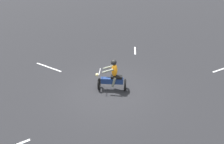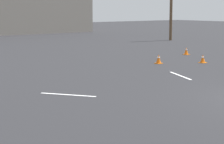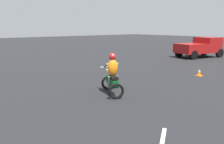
{
  "view_description": "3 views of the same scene",
  "coord_description": "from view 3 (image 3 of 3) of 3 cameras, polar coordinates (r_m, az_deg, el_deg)",
  "views": [
    {
      "loc": [
        -5.07,
        7.62,
        5.89
      ],
      "look_at": [
        0.0,
        -0.19,
        1.0
      ],
      "focal_mm": 35.0,
      "sensor_mm": 36.0,
      "label": 1
    },
    {
      "loc": [
        -12.24,
        -6.81,
        2.81
      ],
      "look_at": [
        -4.22,
        3.16,
        0.9
      ],
      "focal_mm": 70.0,
      "sensor_mm": 36.0,
      "label": 2
    },
    {
      "loc": [
        -1.95,
        1.18,
        2.64
      ],
      "look_at": [
        -8.45,
        6.52,
        0.9
      ],
      "focal_mm": 35.0,
      "sensor_mm": 36.0,
      "label": 3
    }
  ],
  "objects": [
    {
      "name": "motorcycle_rider_background",
      "position": [
        8.59,
        0.06,
        -1.18
      ],
      "size": [
        1.53,
        1.15,
        1.66
      ],
      "rotation": [
        0.0,
        0.0,
        1.13
      ],
      "color": "black",
      "rests_on": "ground"
    },
    {
      "name": "pickup_truck",
      "position": [
        20.85,
        21.95,
        6.14
      ],
      "size": [
        2.84,
        4.47,
        1.73
      ],
      "rotation": [
        0.0,
        0.0,
        -0.24
      ],
      "color": "black",
      "rests_on": "ground"
    },
    {
      "name": "traffic_cone_far_center",
      "position": [
        12.87,
        21.78,
        -0.15
      ],
      "size": [
        0.32,
        0.32,
        0.39
      ],
      "color": "orange",
      "rests_on": "ground"
    }
  ]
}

